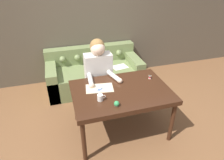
{
  "coord_description": "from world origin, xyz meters",
  "views": [
    {
      "loc": [
        -0.69,
        -2.18,
        2.32
      ],
      "look_at": [
        0.02,
        0.21,
        0.85
      ],
      "focal_mm": 32.0,
      "sensor_mm": 36.0,
      "label": 1
    }
  ],
  "objects_px": {
    "person": "(99,75)",
    "scissors": "(101,89)",
    "thread_spool": "(150,77)",
    "couch": "(94,73)",
    "dining_table": "(121,94)",
    "pin_cushion": "(117,104)",
    "mug": "(100,98)"
  },
  "relations": [
    {
      "from": "person",
      "to": "mug",
      "type": "bearing_deg",
      "value": -101.33
    },
    {
      "from": "couch",
      "to": "mug",
      "type": "distance_m",
      "value": 1.69
    },
    {
      "from": "couch",
      "to": "scissors",
      "type": "relative_size",
      "value": 8.34
    },
    {
      "from": "scissors",
      "to": "pin_cushion",
      "type": "relative_size",
      "value": 3.21
    },
    {
      "from": "dining_table",
      "to": "thread_spool",
      "type": "bearing_deg",
      "value": 19.21
    },
    {
      "from": "pin_cushion",
      "to": "dining_table",
      "type": "bearing_deg",
      "value": 62.3
    },
    {
      "from": "person",
      "to": "thread_spool",
      "type": "xyz_separation_m",
      "value": [
        0.73,
        -0.43,
        0.08
      ]
    },
    {
      "from": "pin_cushion",
      "to": "thread_spool",
      "type": "bearing_deg",
      "value": 36.1
    },
    {
      "from": "dining_table",
      "to": "person",
      "type": "xyz_separation_m",
      "value": [
        -0.19,
        0.62,
        0.01
      ]
    },
    {
      "from": "pin_cushion",
      "to": "scissors",
      "type": "bearing_deg",
      "value": 101.81
    },
    {
      "from": "scissors",
      "to": "pin_cushion",
      "type": "xyz_separation_m",
      "value": [
        0.09,
        -0.44,
        0.03
      ]
    },
    {
      "from": "thread_spool",
      "to": "pin_cushion",
      "type": "relative_size",
      "value": 0.63
    },
    {
      "from": "mug",
      "to": "thread_spool",
      "type": "xyz_separation_m",
      "value": [
        0.88,
        0.34,
        -0.02
      ]
    },
    {
      "from": "dining_table",
      "to": "couch",
      "type": "relative_size",
      "value": 0.73
    },
    {
      "from": "couch",
      "to": "mug",
      "type": "bearing_deg",
      "value": -98.37
    },
    {
      "from": "mug",
      "to": "pin_cushion",
      "type": "height_order",
      "value": "mug"
    },
    {
      "from": "scissors",
      "to": "thread_spool",
      "type": "relative_size",
      "value": 5.1
    },
    {
      "from": "mug",
      "to": "thread_spool",
      "type": "relative_size",
      "value": 2.51
    },
    {
      "from": "thread_spool",
      "to": "couch",
      "type": "bearing_deg",
      "value": 117.29
    },
    {
      "from": "mug",
      "to": "scissors",
      "type": "bearing_deg",
      "value": 73.53
    },
    {
      "from": "scissors",
      "to": "mug",
      "type": "height_order",
      "value": "mug"
    },
    {
      "from": "pin_cushion",
      "to": "couch",
      "type": "bearing_deg",
      "value": 87.88
    },
    {
      "from": "person",
      "to": "scissors",
      "type": "bearing_deg",
      "value": -98.61
    },
    {
      "from": "couch",
      "to": "thread_spool",
      "type": "distance_m",
      "value": 1.49
    },
    {
      "from": "mug",
      "to": "pin_cushion",
      "type": "xyz_separation_m",
      "value": [
        0.17,
        -0.17,
        -0.01
      ]
    },
    {
      "from": "person",
      "to": "pin_cushion",
      "type": "relative_size",
      "value": 18.4
    },
    {
      "from": "couch",
      "to": "person",
      "type": "distance_m",
      "value": 0.92
    },
    {
      "from": "person",
      "to": "pin_cushion",
      "type": "xyz_separation_m",
      "value": [
        0.01,
        -0.95,
        0.09
      ]
    },
    {
      "from": "couch",
      "to": "mug",
      "type": "height_order",
      "value": "mug"
    },
    {
      "from": "couch",
      "to": "pin_cushion",
      "type": "distance_m",
      "value": 1.84
    },
    {
      "from": "scissors",
      "to": "mug",
      "type": "bearing_deg",
      "value": -106.47
    },
    {
      "from": "couch",
      "to": "scissors",
      "type": "xyz_separation_m",
      "value": [
        -0.16,
        -1.33,
        0.46
      ]
    }
  ]
}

